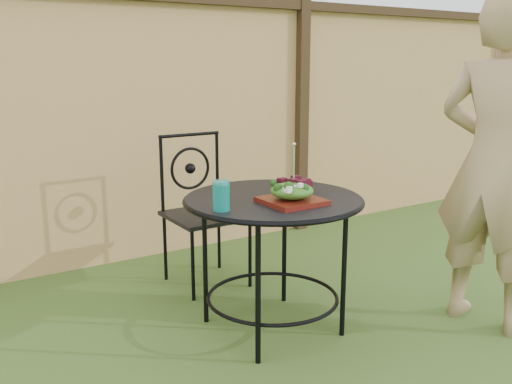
% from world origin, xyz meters
% --- Properties ---
extents(fence, '(8.00, 0.12, 1.90)m').
position_xyz_m(fence, '(-0.00, 2.19, 0.95)').
color(fence, '#F1BE77').
rests_on(fence, ground).
extents(patio_table, '(0.92, 0.92, 0.72)m').
position_xyz_m(patio_table, '(0.03, 0.71, 0.59)').
color(patio_table, black).
rests_on(patio_table, ground).
extents(patio_chair, '(0.46, 0.46, 0.95)m').
position_xyz_m(patio_chair, '(0.04, 1.53, 0.50)').
color(patio_chair, black).
rests_on(patio_chair, ground).
extents(diner, '(0.55, 0.72, 1.76)m').
position_xyz_m(diner, '(1.06, 0.16, 0.88)').
color(diner, tan).
rests_on(diner, ground).
extents(salad_plate, '(0.27, 0.27, 0.02)m').
position_xyz_m(salad_plate, '(0.04, 0.56, 0.74)').
color(salad_plate, '#420909').
rests_on(salad_plate, patio_table).
extents(salad, '(0.21, 0.21, 0.08)m').
position_xyz_m(salad, '(0.04, 0.56, 0.79)').
color(salad, '#235614').
rests_on(salad, salad_plate).
extents(fork, '(0.01, 0.01, 0.18)m').
position_xyz_m(fork, '(0.05, 0.56, 0.92)').
color(fork, silver).
rests_on(fork, salad).
extents(drinking_glass, '(0.08, 0.08, 0.14)m').
position_xyz_m(drinking_glass, '(-0.32, 0.62, 0.79)').
color(drinking_glass, '#0B847D').
rests_on(drinking_glass, patio_table).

